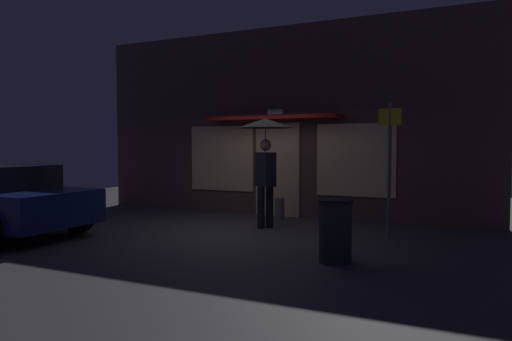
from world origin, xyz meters
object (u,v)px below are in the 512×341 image
object	(u,v)px
trash_bin	(335,231)
sidewalk_bollard	(280,209)
person_with_umbrella	(265,143)
street_sign_post	(389,162)

from	to	relation	value
trash_bin	sidewalk_bollard	bearing A→B (deg)	124.29
person_with_umbrella	trash_bin	size ratio (longest dim) A/B	2.45
street_sign_post	trash_bin	bearing A→B (deg)	-99.40
street_sign_post	trash_bin	distance (m)	2.42
person_with_umbrella	sidewalk_bollard	world-z (taller)	person_with_umbrella
person_with_umbrella	sidewalk_bollard	size ratio (longest dim) A/B	4.51
sidewalk_bollard	trash_bin	world-z (taller)	trash_bin
trash_bin	person_with_umbrella	bearing A→B (deg)	133.98
person_with_umbrella	trash_bin	bearing A→B (deg)	169.81
person_with_umbrella	trash_bin	distance (m)	3.22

